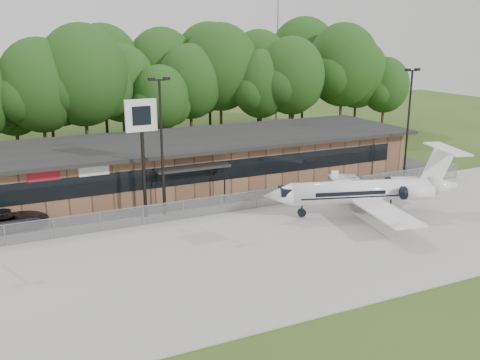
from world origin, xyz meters
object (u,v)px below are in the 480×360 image
terminal (192,160)px  pole_sign (142,128)px  business_jet (367,192)px  suv (8,220)px

terminal → pole_sign: 10.56m
business_jet → pole_sign: size_ratio=1.71×
terminal → suv: (-15.69, -5.81, -1.42)m
suv → pole_sign: 11.16m
terminal → business_jet: (8.75, -13.75, -0.36)m
terminal → business_jet: bearing=-57.5°
terminal → business_jet: size_ratio=2.74×
suv → pole_sign: size_ratio=0.62×
pole_sign → terminal: bearing=47.0°
business_jet → pole_sign: 17.17m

